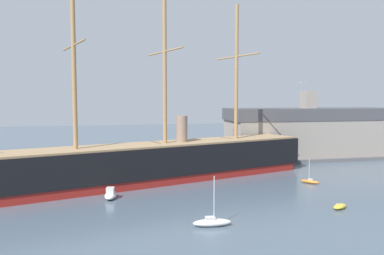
{
  "coord_description": "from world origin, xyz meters",
  "views": [
    {
      "loc": [
        -13.9,
        -22.92,
        15.16
      ],
      "look_at": [
        -1.27,
        33.48,
        10.75
      ],
      "focal_mm": 35.66,
      "sensor_mm": 36.0,
      "label": 1
    }
  ],
  "objects_px": {
    "sailboat_alongside_stern": "(310,181)",
    "dinghy_mid_right": "(340,206)",
    "tall_ship": "(165,161)",
    "sailboat_far_left": "(29,175)",
    "sailboat_near_centre": "(212,222)",
    "dockside_warehouse_right": "(310,133)",
    "motorboat_alongside_bow": "(111,194)",
    "seagull_in_flight": "(302,83)"
  },
  "relations": [
    {
      "from": "sailboat_alongside_stern",
      "to": "dinghy_mid_right",
      "type": "bearing_deg",
      "value": -105.29
    },
    {
      "from": "sailboat_alongside_stern",
      "to": "tall_ship",
      "type": "bearing_deg",
      "value": 162.23
    },
    {
      "from": "tall_ship",
      "to": "sailboat_far_left",
      "type": "bearing_deg",
      "value": 161.75
    },
    {
      "from": "sailboat_near_centre",
      "to": "dockside_warehouse_right",
      "type": "height_order",
      "value": "dockside_warehouse_right"
    },
    {
      "from": "dinghy_mid_right",
      "to": "sailboat_alongside_stern",
      "type": "distance_m",
      "value": 15.77
    },
    {
      "from": "sailboat_alongside_stern",
      "to": "motorboat_alongside_bow",
      "type": "bearing_deg",
      "value": -175.51
    },
    {
      "from": "motorboat_alongside_bow",
      "to": "dockside_warehouse_right",
      "type": "bearing_deg",
      "value": 30.58
    },
    {
      "from": "tall_ship",
      "to": "sailboat_far_left",
      "type": "xyz_separation_m",
      "value": [
        -25.24,
        8.32,
        -3.24
      ]
    },
    {
      "from": "sailboat_alongside_stern",
      "to": "sailboat_near_centre",
      "type": "bearing_deg",
      "value": -141.85
    },
    {
      "from": "tall_ship",
      "to": "sailboat_alongside_stern",
      "type": "relative_size",
      "value": 15.41
    },
    {
      "from": "dinghy_mid_right",
      "to": "dockside_warehouse_right",
      "type": "relative_size",
      "value": 0.07
    },
    {
      "from": "sailboat_near_centre",
      "to": "motorboat_alongside_bow",
      "type": "relative_size",
      "value": 1.38
    },
    {
      "from": "sailboat_near_centre",
      "to": "motorboat_alongside_bow",
      "type": "xyz_separation_m",
      "value": [
        -11.64,
        15.56,
        0.11
      ]
    },
    {
      "from": "motorboat_alongside_bow",
      "to": "seagull_in_flight",
      "type": "height_order",
      "value": "seagull_in_flight"
    },
    {
      "from": "dinghy_mid_right",
      "to": "dockside_warehouse_right",
      "type": "xyz_separation_m",
      "value": [
        19.47,
        42.16,
        6.0
      ]
    },
    {
      "from": "sailboat_far_left",
      "to": "dockside_warehouse_right",
      "type": "xyz_separation_m",
      "value": [
        65.48,
        10.64,
        5.88
      ]
    },
    {
      "from": "sailboat_near_centre",
      "to": "sailboat_far_left",
      "type": "distance_m",
      "value": 43.82
    },
    {
      "from": "tall_ship",
      "to": "dockside_warehouse_right",
      "type": "bearing_deg",
      "value": 25.24
    },
    {
      "from": "sailboat_alongside_stern",
      "to": "seagull_in_flight",
      "type": "distance_m",
      "value": 23.85
    },
    {
      "from": "dinghy_mid_right",
      "to": "sailboat_far_left",
      "type": "xyz_separation_m",
      "value": [
        -46.0,
        31.52,
        0.12
      ]
    },
    {
      "from": "dinghy_mid_right",
      "to": "sailboat_near_centre",
      "type": "bearing_deg",
      "value": -170.8
    },
    {
      "from": "dockside_warehouse_right",
      "to": "sailboat_far_left",
      "type": "bearing_deg",
      "value": -170.77
    },
    {
      "from": "motorboat_alongside_bow",
      "to": "dockside_warehouse_right",
      "type": "xyz_separation_m",
      "value": [
        50.25,
        29.7,
        5.72
      ]
    },
    {
      "from": "sailboat_near_centre",
      "to": "seagull_in_flight",
      "type": "distance_m",
      "value": 22.15
    },
    {
      "from": "dinghy_mid_right",
      "to": "dockside_warehouse_right",
      "type": "distance_m",
      "value": 46.83
    },
    {
      "from": "dinghy_mid_right",
      "to": "sailboat_alongside_stern",
      "type": "height_order",
      "value": "sailboat_alongside_stern"
    },
    {
      "from": "dinghy_mid_right",
      "to": "motorboat_alongside_bow",
      "type": "xyz_separation_m",
      "value": [
        -30.78,
        12.46,
        0.28
      ]
    },
    {
      "from": "dockside_warehouse_right",
      "to": "seagull_in_flight",
      "type": "height_order",
      "value": "seagull_in_flight"
    },
    {
      "from": "motorboat_alongside_bow",
      "to": "dockside_warehouse_right",
      "type": "height_order",
      "value": "dockside_warehouse_right"
    },
    {
      "from": "tall_ship",
      "to": "motorboat_alongside_bow",
      "type": "relative_size",
      "value": 15.62
    },
    {
      "from": "sailboat_far_left",
      "to": "sailboat_near_centre",
      "type": "bearing_deg",
      "value": -52.2
    },
    {
      "from": "seagull_in_flight",
      "to": "dinghy_mid_right",
      "type": "bearing_deg",
      "value": -14.48
    },
    {
      "from": "sailboat_alongside_stern",
      "to": "seagull_in_flight",
      "type": "relative_size",
      "value": 4.15
    },
    {
      "from": "dinghy_mid_right",
      "to": "seagull_in_flight",
      "type": "bearing_deg",
      "value": 165.52
    },
    {
      "from": "sailboat_near_centre",
      "to": "dinghy_mid_right",
      "type": "distance_m",
      "value": 19.39
    },
    {
      "from": "sailboat_near_centre",
      "to": "sailboat_alongside_stern",
      "type": "bearing_deg",
      "value": 38.15
    },
    {
      "from": "tall_ship",
      "to": "seagull_in_flight",
      "type": "relative_size",
      "value": 64.0
    },
    {
      "from": "sailboat_far_left",
      "to": "dockside_warehouse_right",
      "type": "relative_size",
      "value": 0.12
    },
    {
      "from": "motorboat_alongside_bow",
      "to": "dockside_warehouse_right",
      "type": "distance_m",
      "value": 58.65
    },
    {
      "from": "sailboat_alongside_stern",
      "to": "sailboat_far_left",
      "type": "height_order",
      "value": "sailboat_far_left"
    },
    {
      "from": "sailboat_alongside_stern",
      "to": "seagull_in_flight",
      "type": "height_order",
      "value": "seagull_in_flight"
    },
    {
      "from": "sailboat_far_left",
      "to": "tall_ship",
      "type": "bearing_deg",
      "value": -18.25
    }
  ]
}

